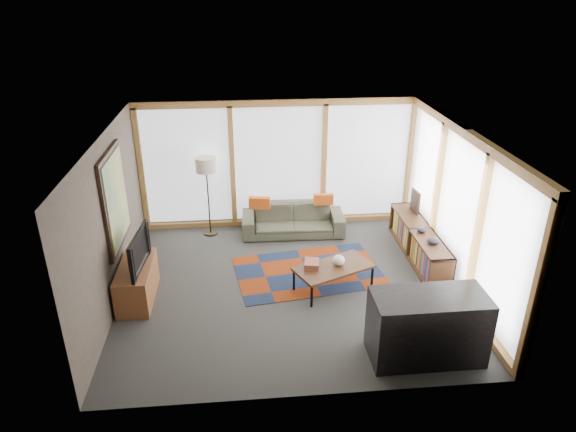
{
  "coord_description": "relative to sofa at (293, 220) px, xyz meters",
  "views": [
    {
      "loc": [
        -0.72,
        -7.25,
        4.65
      ],
      "look_at": [
        0.0,
        0.4,
        1.1
      ],
      "focal_mm": 32.0,
      "sensor_mm": 36.0,
      "label": 1
    }
  ],
  "objects": [
    {
      "name": "bar_counter",
      "position": [
        1.39,
        -3.86,
        0.18
      ],
      "size": [
        1.5,
        0.71,
        0.95
      ],
      "primitive_type": "cube",
      "rotation": [
        0.0,
        0.0,
        0.01
      ],
      "color": "black",
      "rests_on": "ground"
    },
    {
      "name": "tv_console",
      "position": [
        -2.7,
        -2.09,
        0.01
      ],
      "size": [
        0.5,
        1.19,
        0.6
      ],
      "primitive_type": "cube",
      "color": "brown",
      "rests_on": "ground"
    },
    {
      "name": "shelf_picture",
      "position": [
        2.3,
        -0.48,
        0.51
      ],
      "size": [
        0.08,
        0.33,
        0.43
      ],
      "primitive_type": "cube",
      "rotation": [
        0.0,
        0.0,
        0.11
      ],
      "color": "black",
      "rests_on": "bookshelf"
    },
    {
      "name": "pillow_left",
      "position": [
        -0.66,
        -0.03,
        0.41
      ],
      "size": [
        0.43,
        0.18,
        0.23
      ],
      "primitive_type": "cube",
      "rotation": [
        0.0,
        0.0,
        -0.14
      ],
      "color": "#B64B13",
      "rests_on": "sofa"
    },
    {
      "name": "bookshelf",
      "position": [
        2.18,
        -1.18,
        -0.0
      ],
      "size": [
        0.42,
        2.34,
        0.58
      ],
      "primitive_type": null,
      "color": "#342311",
      "rests_on": "ground"
    },
    {
      "name": "room_envelope",
      "position": [
        0.25,
        -1.39,
        1.25
      ],
      "size": [
        5.52,
        5.02,
        2.62
      ],
      "color": "#423732",
      "rests_on": "ground"
    },
    {
      "name": "coffee_table",
      "position": [
        0.45,
        -2.09,
        -0.08
      ],
      "size": [
        1.4,
        1.09,
        0.42
      ],
      "primitive_type": null,
      "rotation": [
        0.0,
        0.0,
        0.42
      ],
      "color": "#342311",
      "rests_on": "ground"
    },
    {
      "name": "pillow_right",
      "position": [
        0.61,
        0.04,
        0.4
      ],
      "size": [
        0.39,
        0.13,
        0.21
      ],
      "primitive_type": "cube",
      "rotation": [
        0.0,
        0.0,
        -0.03
      ],
      "color": "#B64B13",
      "rests_on": "sofa"
    },
    {
      "name": "sofa",
      "position": [
        0.0,
        0.0,
        0.0
      ],
      "size": [
        2.03,
        0.85,
        0.59
      ],
      "primitive_type": "imported",
      "rotation": [
        0.0,
        0.0,
        -0.03
      ],
      "color": "#383C2E",
      "rests_on": "ground"
    },
    {
      "name": "television",
      "position": [
        -2.68,
        -2.13,
        0.6
      ],
      "size": [
        0.22,
        1.03,
        0.59
      ],
      "primitive_type": "imported",
      "rotation": [
        0.0,
        0.0,
        1.48
      ],
      "color": "black",
      "rests_on": "tv_console"
    },
    {
      "name": "bowl_a",
      "position": [
        2.2,
        -1.77,
        0.34
      ],
      "size": [
        0.25,
        0.25,
        0.11
      ],
      "primitive_type": "ellipsoid",
      "rotation": [
        0.0,
        0.0,
        -0.2
      ],
      "color": "black",
      "rests_on": "bookshelf"
    },
    {
      "name": "book_stack",
      "position": [
        0.09,
        -2.06,
        0.17
      ],
      "size": [
        0.28,
        0.32,
        0.1
      ],
      "primitive_type": "cube",
      "rotation": [
        0.0,
        0.0,
        -0.18
      ],
      "color": "brown",
      "rests_on": "coffee_table"
    },
    {
      "name": "rug",
      "position": [
        0.11,
        -1.53,
        -0.29
      ],
      "size": [
        2.69,
        1.94,
        0.01
      ],
      "primitive_type": "cube",
      "rotation": [
        0.0,
        0.0,
        0.14
      ],
      "color": "maroon",
      "rests_on": "ground"
    },
    {
      "name": "floor_lamp",
      "position": [
        -1.65,
        0.13,
        0.51
      ],
      "size": [
        0.4,
        0.4,
        1.61
      ],
      "primitive_type": null,
      "color": "#312517",
      "rests_on": "ground"
    },
    {
      "name": "vase",
      "position": [
        0.54,
        -2.05,
        0.21
      ],
      "size": [
        0.22,
        0.22,
        0.17
      ],
      "primitive_type": "ellipsoid",
      "rotation": [
        0.0,
        0.0,
        -0.09
      ],
      "color": "beige",
      "rests_on": "coffee_table"
    },
    {
      "name": "ground",
      "position": [
        -0.25,
        -1.95,
        -0.29
      ],
      "size": [
        5.5,
        5.5,
        0.0
      ],
      "primitive_type": "plane",
      "color": "#282826",
      "rests_on": "ground"
    },
    {
      "name": "bowl_b",
      "position": [
        2.15,
        -1.34,
        0.33
      ],
      "size": [
        0.19,
        0.19,
        0.08
      ],
      "primitive_type": "ellipsoid",
      "rotation": [
        0.0,
        0.0,
        0.17
      ],
      "color": "black",
      "rests_on": "bookshelf"
    }
  ]
}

